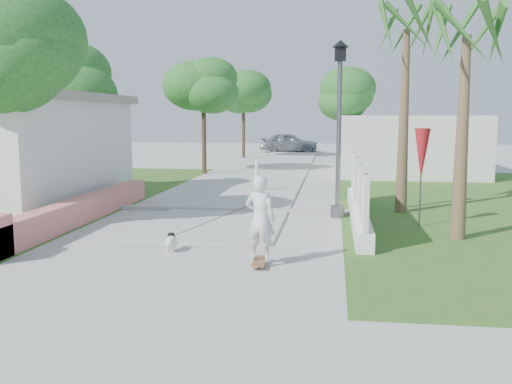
% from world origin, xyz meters
% --- Properties ---
extents(ground, '(90.00, 90.00, 0.00)m').
position_xyz_m(ground, '(0.00, 0.00, 0.00)').
color(ground, '#B7B7B2').
rests_on(ground, ground).
extents(path_strip, '(3.20, 36.00, 0.06)m').
position_xyz_m(path_strip, '(0.00, 20.00, 0.03)').
color(path_strip, '#B7B7B2').
rests_on(path_strip, ground).
extents(curb, '(6.50, 0.25, 0.10)m').
position_xyz_m(curb, '(0.00, 6.00, 0.05)').
color(curb, '#999993').
rests_on(curb, ground).
extents(grass_left, '(8.00, 20.00, 0.01)m').
position_xyz_m(grass_left, '(-7.00, 8.00, 0.01)').
color(grass_left, '#30611E').
rests_on(grass_left, ground).
extents(grass_right, '(8.00, 20.00, 0.01)m').
position_xyz_m(grass_right, '(7.00, 8.00, 0.01)').
color(grass_right, '#30611E').
rests_on(grass_right, ground).
extents(pink_wall, '(0.45, 8.20, 0.80)m').
position_xyz_m(pink_wall, '(-3.30, 3.55, 0.31)').
color(pink_wall, '#E27D74').
rests_on(pink_wall, ground).
extents(lattice_fence, '(0.35, 7.00, 1.50)m').
position_xyz_m(lattice_fence, '(3.40, 5.00, 0.54)').
color(lattice_fence, white).
rests_on(lattice_fence, ground).
extents(building_right, '(6.00, 8.00, 2.60)m').
position_xyz_m(building_right, '(6.00, 18.00, 1.30)').
color(building_right, silver).
rests_on(building_right, ground).
extents(street_lamp, '(0.44, 0.44, 4.44)m').
position_xyz_m(street_lamp, '(2.90, 5.50, 2.43)').
color(street_lamp, '#59595E').
rests_on(street_lamp, ground).
extents(bollard, '(0.14, 0.14, 1.09)m').
position_xyz_m(bollard, '(0.20, 10.00, 0.58)').
color(bollard, white).
rests_on(bollard, ground).
extents(patio_umbrella, '(0.36, 0.36, 2.30)m').
position_xyz_m(patio_umbrella, '(4.80, 4.50, 1.69)').
color(patio_umbrella, '#59595E').
rests_on(patio_umbrella, ground).
extents(tree_left_near, '(3.60, 3.60, 5.28)m').
position_xyz_m(tree_left_near, '(-4.48, 2.98, 3.82)').
color(tree_left_near, '#4C3826').
rests_on(tree_left_near, ground).
extents(tree_left_mid, '(3.20, 3.20, 4.85)m').
position_xyz_m(tree_left_mid, '(-5.48, 8.48, 3.50)').
color(tree_left_mid, '#4C3826').
rests_on(tree_left_mid, ground).
extents(tree_path_left, '(3.40, 3.40, 5.23)m').
position_xyz_m(tree_path_left, '(-2.98, 15.98, 3.82)').
color(tree_path_left, '#4C3826').
rests_on(tree_path_left, ground).
extents(tree_path_right, '(3.00, 3.00, 4.79)m').
position_xyz_m(tree_path_right, '(3.22, 19.98, 3.49)').
color(tree_path_right, '#4C3826').
rests_on(tree_path_right, ground).
extents(tree_path_far, '(3.20, 3.20, 5.17)m').
position_xyz_m(tree_path_far, '(-2.78, 25.98, 3.82)').
color(tree_path_far, '#4C3826').
rests_on(tree_path_far, ground).
extents(palm_far, '(1.80, 1.80, 5.30)m').
position_xyz_m(palm_far, '(4.60, 6.50, 4.48)').
color(palm_far, brown).
rests_on(palm_far, ground).
extents(palm_near, '(1.80, 1.80, 4.70)m').
position_xyz_m(palm_near, '(5.40, 3.20, 3.95)').
color(palm_near, brown).
rests_on(palm_near, ground).
extents(skateboarder, '(2.14, 1.38, 1.58)m').
position_xyz_m(skateboarder, '(0.73, 0.92, 0.68)').
color(skateboarder, brown).
rests_on(skateboarder, ground).
extents(dog, '(0.31, 0.51, 0.35)m').
position_xyz_m(dog, '(-0.29, 1.33, 0.19)').
color(dog, silver).
rests_on(dog, ground).
extents(parked_car, '(4.16, 1.80, 1.40)m').
position_xyz_m(parked_car, '(-0.42, 31.73, 0.70)').
color(parked_car, '#AAADB2').
rests_on(parked_car, ground).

